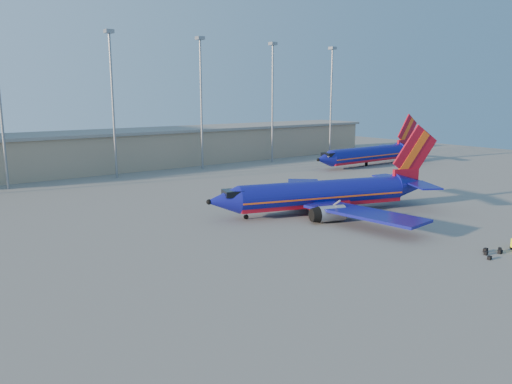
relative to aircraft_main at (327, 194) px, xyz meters
The scene contains 6 objects.
ground 8.08m from the aircraft_main, behind, with size 220.00×220.00×0.00m, color slate.
terminal_building 58.68m from the aircraft_main, 87.69° to the left, with size 122.00×16.00×8.50m.
light_mast_row 49.03m from the aircraft_main, 93.23° to the left, with size 101.60×1.60×28.65m.
aircraft_main is the anchor object (origin of this frame).
aircraft_second 50.17m from the aircraft_main, 33.86° to the left, with size 34.52×13.46×11.70m.
luggage_pile 24.18m from the aircraft_main, 88.67° to the right, with size 3.78×1.98×0.49m.
Camera 1 is at (-41.85, -50.05, 16.57)m, focal length 35.00 mm.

